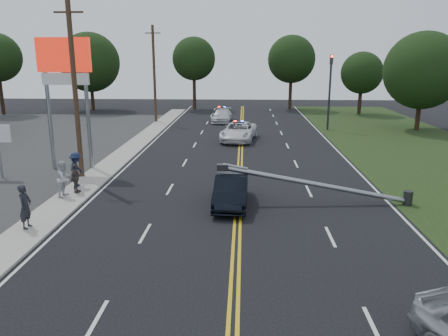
{
  "coord_description": "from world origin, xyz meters",
  "views": [
    {
      "loc": [
        0.23,
        -12.19,
        6.93
      ],
      "look_at": [
        -0.7,
        8.12,
        1.7
      ],
      "focal_mm": 35.0,
      "sensor_mm": 36.0,
      "label": 1
    }
  ],
  "objects_px": {
    "bystander_d": "(76,178)",
    "emergency_a": "(239,131)",
    "traffic_signal": "(330,86)",
    "bystander_c": "(76,169)",
    "emergency_b": "(222,116)",
    "crashed_sedan": "(231,191)",
    "bystander_a": "(25,206)",
    "fallen_streetlight": "(326,186)",
    "pylon_sign": "(65,72)",
    "utility_pole_mid": "(75,90)",
    "utility_pole_far": "(154,74)",
    "bystander_b": "(64,179)"
  },
  "relations": [
    {
      "from": "bystander_d",
      "to": "emergency_a",
      "type": "bearing_deg",
      "value": -25.77
    },
    {
      "from": "traffic_signal",
      "to": "bystander_d",
      "type": "height_order",
      "value": "traffic_signal"
    },
    {
      "from": "emergency_a",
      "to": "bystander_c",
      "type": "relative_size",
      "value": 2.98
    },
    {
      "from": "emergency_b",
      "to": "bystander_c",
      "type": "xyz_separation_m",
      "value": [
        -6.55,
        -24.71,
        0.36
      ]
    },
    {
      "from": "crashed_sedan",
      "to": "emergency_a",
      "type": "relative_size",
      "value": 0.79
    },
    {
      "from": "bystander_a",
      "to": "traffic_signal",
      "type": "bearing_deg",
      "value": -32.45
    },
    {
      "from": "emergency_a",
      "to": "crashed_sedan",
      "type": "bearing_deg",
      "value": -82.23
    },
    {
      "from": "fallen_streetlight",
      "to": "bystander_d",
      "type": "bearing_deg",
      "value": 176.11
    },
    {
      "from": "fallen_streetlight",
      "to": "bystander_c",
      "type": "relative_size",
      "value": 5.05
    },
    {
      "from": "bystander_c",
      "to": "pylon_sign",
      "type": "bearing_deg",
      "value": 21.48
    },
    {
      "from": "utility_pole_mid",
      "to": "emergency_a",
      "type": "distance_m",
      "value": 15.72
    },
    {
      "from": "fallen_streetlight",
      "to": "utility_pole_far",
      "type": "height_order",
      "value": "utility_pole_far"
    },
    {
      "from": "pylon_sign",
      "to": "fallen_streetlight",
      "type": "distance_m",
      "value": 16.66
    },
    {
      "from": "utility_pole_mid",
      "to": "bystander_c",
      "type": "distance_m",
      "value": 4.54
    },
    {
      "from": "utility_pole_mid",
      "to": "bystander_d",
      "type": "relative_size",
      "value": 6.54
    },
    {
      "from": "bystander_d",
      "to": "utility_pole_far",
      "type": "bearing_deg",
      "value": 4.16
    },
    {
      "from": "emergency_b",
      "to": "bystander_b",
      "type": "distance_m",
      "value": 27.22
    },
    {
      "from": "emergency_a",
      "to": "bystander_c",
      "type": "height_order",
      "value": "bystander_c"
    },
    {
      "from": "traffic_signal",
      "to": "emergency_b",
      "type": "xyz_separation_m",
      "value": [
        -10.45,
        4.7,
        -3.52
      ]
    },
    {
      "from": "traffic_signal",
      "to": "emergency_b",
      "type": "relative_size",
      "value": 1.48
    },
    {
      "from": "bystander_d",
      "to": "utility_pole_mid",
      "type": "bearing_deg",
      "value": 17.66
    },
    {
      "from": "pylon_sign",
      "to": "utility_pole_far",
      "type": "distance_m",
      "value": 20.06
    },
    {
      "from": "fallen_streetlight",
      "to": "emergency_a",
      "type": "height_order",
      "value": "fallen_streetlight"
    },
    {
      "from": "crashed_sedan",
      "to": "emergency_b",
      "type": "relative_size",
      "value": 0.92
    },
    {
      "from": "pylon_sign",
      "to": "emergency_a",
      "type": "height_order",
      "value": "pylon_sign"
    },
    {
      "from": "utility_pole_far",
      "to": "emergency_a",
      "type": "height_order",
      "value": "utility_pole_far"
    },
    {
      "from": "pylon_sign",
      "to": "bystander_d",
      "type": "bearing_deg",
      "value": -67.12
    },
    {
      "from": "utility_pole_mid",
      "to": "emergency_a",
      "type": "bearing_deg",
      "value": 53.51
    },
    {
      "from": "emergency_b",
      "to": "pylon_sign",
      "type": "bearing_deg",
      "value": -109.45
    },
    {
      "from": "pylon_sign",
      "to": "bystander_a",
      "type": "xyz_separation_m",
      "value": [
        1.93,
        -9.9,
        -4.96
      ]
    },
    {
      "from": "pylon_sign",
      "to": "bystander_b",
      "type": "distance_m",
      "value": 7.8
    },
    {
      "from": "bystander_b",
      "to": "pylon_sign",
      "type": "bearing_deg",
      "value": 25.74
    },
    {
      "from": "crashed_sedan",
      "to": "bystander_a",
      "type": "distance_m",
      "value": 8.96
    },
    {
      "from": "emergency_b",
      "to": "bystander_a",
      "type": "xyz_separation_m",
      "value": [
        -6.41,
        -30.6,
        0.34
      ]
    },
    {
      "from": "utility_pole_mid",
      "to": "crashed_sedan",
      "type": "relative_size",
      "value": 2.29
    },
    {
      "from": "utility_pole_mid",
      "to": "crashed_sedan",
      "type": "xyz_separation_m",
      "value": [
        8.85,
        -4.36,
        -4.36
      ]
    },
    {
      "from": "traffic_signal",
      "to": "bystander_b",
      "type": "xyz_separation_m",
      "value": [
        -16.97,
        -21.72,
        -3.18
      ]
    },
    {
      "from": "utility_pole_mid",
      "to": "utility_pole_far",
      "type": "relative_size",
      "value": 1.0
    },
    {
      "from": "traffic_signal",
      "to": "bystander_b",
      "type": "relative_size",
      "value": 3.9
    },
    {
      "from": "traffic_signal",
      "to": "emergency_a",
      "type": "bearing_deg",
      "value": -145.53
    },
    {
      "from": "utility_pole_far",
      "to": "bystander_d",
      "type": "bearing_deg",
      "value": -88.01
    },
    {
      "from": "traffic_signal",
      "to": "crashed_sedan",
      "type": "relative_size",
      "value": 1.61
    },
    {
      "from": "emergency_a",
      "to": "bystander_d",
      "type": "distance_m",
      "value": 17.32
    },
    {
      "from": "emergency_a",
      "to": "bystander_a",
      "type": "height_order",
      "value": "bystander_a"
    },
    {
      "from": "pylon_sign",
      "to": "bystander_a",
      "type": "height_order",
      "value": "pylon_sign"
    },
    {
      "from": "fallen_streetlight",
      "to": "bystander_b",
      "type": "height_order",
      "value": "bystander_b"
    },
    {
      "from": "fallen_streetlight",
      "to": "utility_pole_mid",
      "type": "height_order",
      "value": "utility_pole_mid"
    },
    {
      "from": "bystander_d",
      "to": "bystander_a",
      "type": "bearing_deg",
      "value": 179.28
    },
    {
      "from": "fallen_streetlight",
      "to": "crashed_sedan",
      "type": "relative_size",
      "value": 2.14
    },
    {
      "from": "traffic_signal",
      "to": "utility_pole_mid",
      "type": "height_order",
      "value": "utility_pole_mid"
    }
  ]
}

